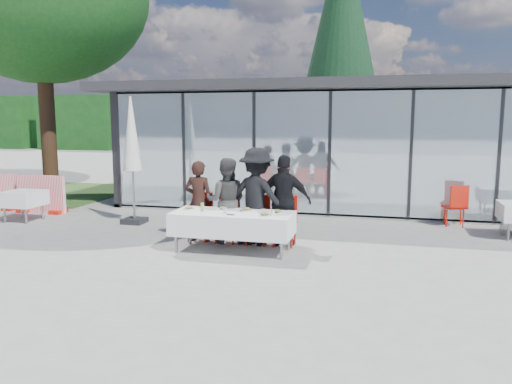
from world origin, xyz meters
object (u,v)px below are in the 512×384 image
diner_chair_b (228,215)px  diner_chair_c (258,217)px  spare_chair_b (457,204)px  plate_extra (265,214)px  plate_b (223,209)px  juice_bottle (202,207)px  conifer_tree (341,33)px  folded_eyeglasses (231,215)px  diner_a (199,201)px  plate_a (189,208)px  plate_d (277,211)px  diner_chair_d (285,218)px  market_umbrella (132,142)px  diner_d (284,201)px  diner_chair_a (201,214)px  diner_b (226,201)px  plate_c (246,209)px  dining_table (233,223)px  spare_table_left (23,199)px  diner_c (257,197)px

diner_chair_b → diner_chair_c: bearing=0.0°
spare_chair_b → plate_extra: bearing=-136.3°
diner_chair_c → plate_b: (-0.55, -0.57, 0.24)m
juice_bottle → conifer_tree: bearing=83.5°
juice_bottle → folded_eyeglasses: juice_bottle is taller
diner_a → diner_chair_b: bearing=-167.3°
plate_a → spare_chair_b: (5.28, 3.29, -0.24)m
folded_eyeglasses → conifer_tree: size_ratio=0.01×
folded_eyeglasses → conifer_tree: conifer_tree is taller
plate_d → plate_extra: (-0.15, -0.34, 0.00)m
diner_chair_d → market_umbrella: market_umbrella is taller
diner_chair_b → plate_a: 0.92m
diner_d → diner_chair_d: diner_d is taller
plate_d → market_umbrella: size_ratio=0.08×
folded_eyeglasses → diner_a: bearing=136.3°
diner_a → diner_chair_a: diner_a is taller
market_umbrella → diner_chair_c: bearing=-18.8°
diner_a → plate_a: bearing=92.0°
diner_b → diner_chair_d: bearing=176.3°
plate_extra → conifer_tree: bearing=89.0°
diner_chair_b → plate_b: 0.62m
plate_c → diner_chair_d: bearing=38.6°
dining_table → diner_chair_d: size_ratio=2.32×
market_umbrella → spare_chair_b: bearing=11.2°
diner_d → market_umbrella: market_umbrella is taller
folded_eyeglasses → spare_table_left: bearing=163.4°
juice_bottle → plate_extra: bearing=-7.0°
diner_b → plate_d: 1.24m
conifer_tree → diner_chair_c: bearing=-92.7°
plate_d → spare_table_left: (-6.59, 1.32, -0.22)m
diner_c → diner_chair_c: bearing=-74.7°
dining_table → spare_chair_b: bearing=37.5°
plate_extra → diner_d: bearing=76.4°
diner_b → market_umbrella: market_umbrella is taller
diner_d → plate_a: diner_d is taller
diner_chair_b → spare_table_left: diner_chair_b is taller
plate_a → spare_table_left: (-4.88, 1.39, -0.22)m
diner_chair_b → plate_b: diner_chair_b is taller
spare_table_left → conifer_tree: bearing=59.4°
diner_a → diner_d: bearing=-178.6°
diner_chair_c → spare_chair_b: same height
diner_chair_a → conifer_tree: (1.78, 11.97, 5.45)m
diner_chair_c → plate_extra: diner_chair_c is taller
diner_d → plate_a: (-1.76, -0.56, -0.12)m
plate_extra → diner_chair_b: bearing=136.0°
spare_table_left → plate_d: bearing=-11.3°
diner_chair_a → diner_c: 1.29m
diner_b → diner_chair_a: bearing=-20.6°
diner_d → plate_extra: size_ratio=7.62×
plate_b → folded_eyeglasses: 0.54m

